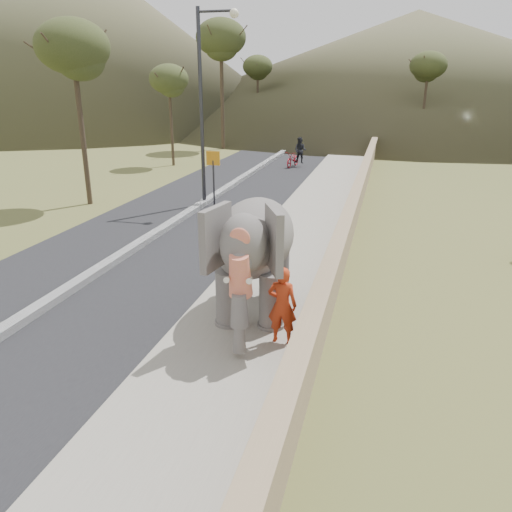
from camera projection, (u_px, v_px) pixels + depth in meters
The scene contains 12 objects.
ground at pixel (173, 450), 7.51m from camera, with size 160.00×160.00×0.00m, color olive.
road at pixel (157, 235), 17.82m from camera, with size 7.00×120.00×0.03m, color black.
median at pixel (157, 233), 17.79m from camera, with size 0.35×120.00×0.22m, color black.
walkway at pixel (295, 245), 16.60m from camera, with size 3.00×120.00×0.15m, color #9E9687.
parapet at pixel (346, 235), 16.04m from camera, with size 0.30×120.00×1.10m, color tan.
lamppost at pixel (208, 90), 20.55m from camera, with size 1.76×0.36×8.00m.
signboard at pixel (213, 169), 21.49m from camera, with size 0.60×0.08×2.40m.
hill_left at pixel (67, 32), 63.11m from camera, with size 60.00×60.00×22.00m, color brown.
hill_far at pixel (414, 66), 67.76m from camera, with size 80.00×80.00×14.00m, color brown.
elephant_and_man at pixel (255, 254), 11.36m from camera, with size 2.44×4.03×2.77m.
motorcyclist at pixel (296, 156), 31.62m from camera, with size 1.38×1.93×1.87m.
trees at pixel (373, 100), 32.13m from camera, with size 47.07×43.14×9.93m.
Camera 1 is at (2.77, -5.58, 5.27)m, focal length 35.00 mm.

